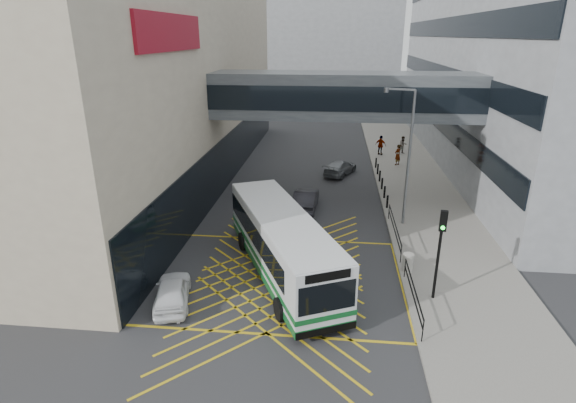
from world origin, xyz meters
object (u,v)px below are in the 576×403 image
(traffic_light, at_px, (440,243))
(pedestrian_b, at_px, (403,145))
(street_lamp, at_px, (406,150))
(pedestrian_a, at_px, (398,155))
(litter_bin, at_px, (408,262))
(pedestrian_c, at_px, (381,145))
(car_dark, at_px, (306,200))
(car_silver, at_px, (340,167))
(car_white, at_px, (172,291))
(bus, at_px, (282,242))

(traffic_light, height_order, pedestrian_b, traffic_light)
(street_lamp, distance_m, pedestrian_a, 14.28)
(traffic_light, relative_size, litter_bin, 4.59)
(street_lamp, relative_size, pedestrian_c, 4.33)
(car_dark, bearing_deg, car_silver, -102.78)
(car_silver, relative_size, pedestrian_c, 2.19)
(litter_bin, bearing_deg, car_silver, 101.16)
(car_silver, bearing_deg, car_white, 93.21)
(bus, relative_size, car_dark, 2.54)
(traffic_light, bearing_deg, street_lamp, 100.86)
(pedestrian_a, xyz_separation_m, pedestrian_b, (1.04, 4.28, -0.07))
(car_dark, height_order, pedestrian_a, pedestrian_a)
(car_white, height_order, pedestrian_c, pedestrian_c)
(car_dark, bearing_deg, litter_bin, 127.17)
(street_lamp, bearing_deg, car_white, -121.14)
(traffic_light, bearing_deg, pedestrian_a, 95.63)
(car_white, xyz_separation_m, pedestrian_c, (11.54, 27.42, 0.49))
(traffic_light, height_order, litter_bin, traffic_light)
(traffic_light, relative_size, pedestrian_c, 2.26)
(car_white, xyz_separation_m, street_lamp, (11.30, 10.17, 4.26))
(car_dark, relative_size, litter_bin, 4.75)
(bus, distance_m, litter_bin, 6.46)
(traffic_light, height_order, street_lamp, street_lamp)
(pedestrian_b, relative_size, pedestrian_c, 0.91)
(bus, distance_m, car_dark, 9.05)
(car_silver, distance_m, pedestrian_a, 6.05)
(traffic_light, distance_m, pedestrian_c, 26.13)
(car_white, bearing_deg, street_lamp, -152.47)
(car_dark, height_order, litter_bin, car_dark)
(traffic_light, bearing_deg, bus, 173.02)
(car_dark, relative_size, street_lamp, 0.54)
(litter_bin, bearing_deg, pedestrian_c, 88.41)
(traffic_light, height_order, pedestrian_c, traffic_light)
(bus, xyz_separation_m, traffic_light, (7.15, -1.96, 1.28))
(litter_bin, bearing_deg, car_dark, 124.28)
(bus, distance_m, pedestrian_b, 26.50)
(car_dark, distance_m, traffic_light, 12.94)
(car_white, distance_m, pedestrian_c, 29.75)
(street_lamp, relative_size, pedestrian_a, 4.42)
(car_dark, xyz_separation_m, car_silver, (2.39, 8.54, -0.05))
(street_lamp, bearing_deg, pedestrian_a, 100.80)
(litter_bin, height_order, pedestrian_c, pedestrian_c)
(litter_bin, height_order, pedestrian_a, pedestrian_a)
(bus, relative_size, pedestrian_b, 6.57)
(pedestrian_a, distance_m, pedestrian_c, 3.77)
(car_silver, bearing_deg, pedestrian_b, -107.45)
(car_white, height_order, car_dark, car_dark)
(car_dark, distance_m, litter_bin, 10.19)
(traffic_light, distance_m, street_lamp, 9.03)
(pedestrian_c, bearing_deg, street_lamp, 119.31)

